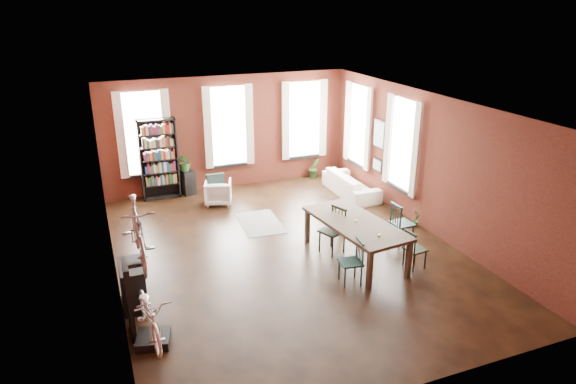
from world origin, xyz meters
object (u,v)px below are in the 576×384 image
plant_stand (188,183)px  dining_chair_a (351,262)px  white_armchair (218,191)px  dining_chair_b (332,231)px  bookshelf (159,159)px  cream_sofa (351,181)px  dining_table (355,240)px  bicycle_floor (148,294)px  dining_chair_d (402,223)px  dining_chair_c (415,249)px  bike_trainer (153,339)px  console_table (133,285)px

plant_stand → dining_chair_a: bearing=-71.9°
dining_chair_a → white_armchair: 5.11m
dining_chair_b → bookshelf: 5.51m
cream_sofa → dining_table: bearing=152.8°
dining_table → dining_chair_a: size_ratio=2.81×
plant_stand → bicycle_floor: size_ratio=0.44×
dining_table → cream_sofa: size_ratio=1.19×
bookshelf → cream_sofa: 5.28m
dining_chair_d → bicycle_floor: bicycle_floor is taller
plant_stand → white_armchair: bearing=-58.2°
dining_chair_c → cream_sofa: bearing=-17.1°
plant_stand → dining_table: bearing=-63.9°
bicycle_floor → bookshelf: bearing=76.0°
dining_table → white_armchair: dining_table is taller
dining_chair_a → dining_chair_b: bearing=177.3°
dining_chair_d → white_armchair: 5.00m
dining_table → plant_stand: dining_table is taller
bookshelf → dining_chair_b: bearing=-58.0°
dining_chair_b → bike_trainer: size_ratio=1.94×
bike_trainer → white_armchair: bearing=65.7°
dining_chair_b → white_armchair: size_ratio=1.41×
dining_chair_a → console_table: (-3.95, 0.73, -0.04)m
cream_sofa → bike_trainer: (-6.07, -4.74, -0.33)m
console_table → bicycle_floor: bearing=-83.4°
cream_sofa → dining_chair_a: bearing=151.6°
dining_chair_c → dining_chair_d: dining_chair_d is taller
white_armchair → console_table: console_table is taller
bike_trainer → cream_sofa: bearing=38.0°
white_armchair → bicycle_floor: size_ratio=0.45×
bookshelf → bike_trainer: 6.62m
cream_sofa → plant_stand: cream_sofa is taller
dining_chair_a → plant_stand: size_ratio=1.28×
dining_table → plant_stand: size_ratio=3.61×
dining_chair_d → bookshelf: (-4.53, 4.84, 0.62)m
console_table → bookshelf: bearing=76.2°
console_table → dining_chair_b: bearing=7.5°
dining_chair_d → white_armchair: bearing=37.6°
dining_chair_d → bicycle_floor: size_ratio=0.62×
white_armchair → console_table: size_ratio=0.88×
dining_chair_c → dining_table: bearing=44.3°
bike_trainer → bicycle_floor: bearing=-131.5°
dining_chair_c → cream_sofa: (0.78, 4.17, -0.00)m
cream_sofa → bike_trainer: bearing=128.0°
cream_sofa → console_table: size_ratio=2.60×
dining_chair_c → dining_chair_b: bearing=39.6°
dining_chair_a → console_table: dining_chair_a is taller
white_armchair → bike_trainer: bearing=83.4°
dining_chair_c → console_table: (-5.45, 0.67, -0.01)m
dining_chair_a → bicycle_floor: size_ratio=0.57×
bookshelf → plant_stand: size_ratio=3.22×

